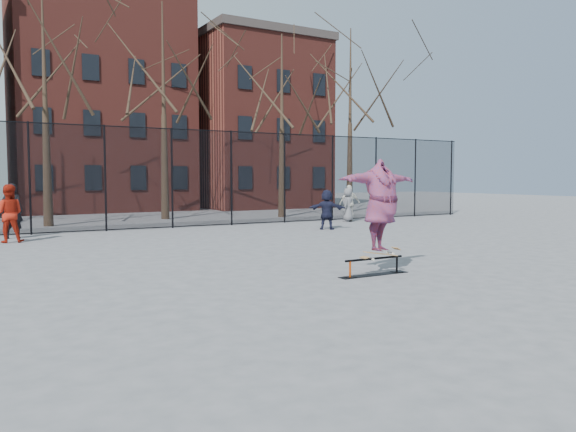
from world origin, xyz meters
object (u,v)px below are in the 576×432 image
bystander_black (12,211)px  bystander_white (350,203)px  skateboard (381,255)px  skate_rail (374,268)px  skater (381,206)px  bystander_navy (327,210)px  bystander_extra (348,205)px  bystander_red (8,214)px

bystander_black → bystander_white: size_ratio=1.09×
skateboard → bystander_black: 13.11m
skate_rail → skater: 1.30m
bystander_navy → bystander_extra: bearing=-99.7°
skate_rail → bystander_extra: (7.89, 11.58, 0.63)m
bystander_black → bystander_navy: (10.87, -2.64, -0.14)m
skate_rail → bystander_red: (-6.14, 10.36, 0.76)m
bystander_navy → skater: bearing=100.7°
skate_rail → bystander_red: bystander_red is taller
skate_rail → bystander_navy: bystander_navy is taller
bystander_black → bystander_red: bystander_black is taller
bystander_red → bystander_white: 14.18m
skate_rail → bystander_extra: size_ratio=1.09×
skateboard → bystander_white: size_ratio=0.50×
bystander_white → bystander_navy: size_ratio=1.08×
bystander_white → bystander_extra: (-0.10, 0.00, -0.07)m
skate_rail → bystander_red: bearing=120.6°
skate_rail → bystander_black: size_ratio=0.91×
skate_rail → bystander_navy: 10.23m
skater → bystander_red: skater is taller
skateboard → bystander_white: bearing=56.0°
bystander_black → bystander_white: bystander_black is taller
skater → bystander_black: skater is taller
bystander_white → bystander_navy: 4.04m
bystander_navy → bystander_extra: bystander_navy is taller
skateboard → bystander_black: bearing=117.8°
skateboard → bystander_red: bearing=121.3°
skate_rail → bystander_black: 13.04m
skateboard → bystander_black: bystander_black is taller
bystander_red → bystander_black: bearing=-86.2°
bystander_black → bystander_navy: bearing=173.1°
bystander_black → bystander_navy: 11.19m
bystander_extra → skateboard: bearing=20.6°
skateboard → bystander_red: bystander_red is taller
skateboard → skater: (0.00, 0.00, 1.01)m
skater → bystander_white: size_ratio=1.40×
bystander_red → bystander_white: bearing=-162.4°
bystander_black → bystander_extra: (13.84, 0.00, -0.14)m
bystander_navy → bystander_extra: size_ratio=1.01×
bystander_navy → skateboard: bearing=100.7°
skateboard → bystander_extra: bearing=56.3°
skate_rail → bystander_extra: bearing=55.7°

